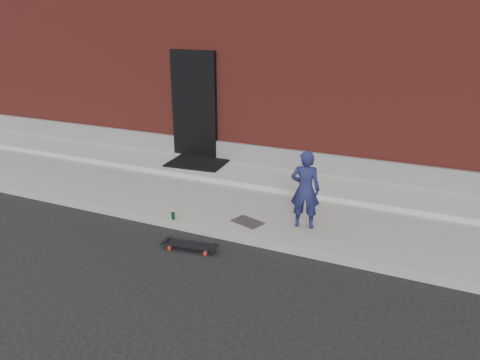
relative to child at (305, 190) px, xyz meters
The scene contains 9 objects.
ground 1.17m from the child, 132.48° to the right, with size 80.00×80.00×0.00m, color black.
sidewalk 1.24m from the child, 125.63° to the left, with size 20.00×3.00×0.15m, color gray.
apron 1.92m from the child, 109.10° to the left, with size 20.00×1.20×0.10m, color gray.
building 6.60m from the child, 95.44° to the left, with size 20.00×8.10×5.00m.
child is the anchor object (origin of this frame).
skateboard 1.90m from the child, 139.87° to the right, with size 0.82×0.31×0.09m.
soda_can 2.13m from the child, 162.76° to the right, with size 0.06×0.06×0.11m, color #167037.
doormat 3.48m from the child, 147.51° to the left, with size 1.17×0.95×0.03m, color black.
utility_plate 1.05m from the child, 164.66° to the right, with size 0.47×0.30×0.01m, color #4D4C51.
Camera 1 is at (2.44, -5.67, 3.24)m, focal length 35.00 mm.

